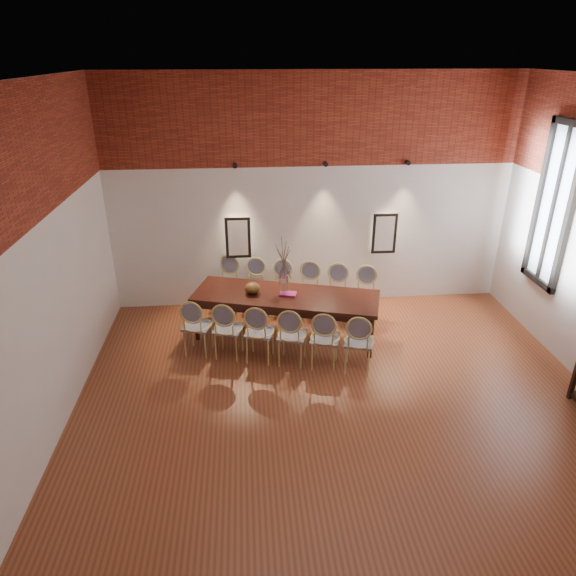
{
  "coord_description": "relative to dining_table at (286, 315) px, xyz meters",
  "views": [
    {
      "loc": [
        -1.16,
        -5.09,
        4.26
      ],
      "look_at": [
        -0.57,
        1.81,
        1.05
      ],
      "focal_mm": 32.0,
      "sensor_mm": 36.0,
      "label": 1
    }
  ],
  "objects": [
    {
      "name": "dining_table",
      "position": [
        0.0,
        0.0,
        0.0
      ],
      "size": [
        3.07,
        1.72,
        0.75
      ],
      "primitive_type": "cube",
      "rotation": [
        0.0,
        0.0,
        -0.28
      ],
      "color": "black",
      "rests_on": "floor"
    },
    {
      "name": "chair_far_c",
      "position": [
        -0.03,
        0.79,
        0.09
      ],
      "size": [
        0.54,
        0.54,
        0.94
      ],
      "primitive_type": null,
      "rotation": [
        0.0,
        0.0,
        2.86
      ],
      "color": "tan",
      "rests_on": "floor"
    },
    {
      "name": "dried_branches",
      "position": [
        -0.03,
        0.01,
        0.98
      ],
      "size": [
        0.5,
        0.5,
        0.7
      ],
      "primitive_type": null,
      "color": "brown",
      "rests_on": "vase"
    },
    {
      "name": "floor",
      "position": [
        0.57,
        -2.21,
        -0.39
      ],
      "size": [
        7.0,
        7.0,
        0.02
      ],
      "primitive_type": "cube",
      "color": "brown",
      "rests_on": "ground"
    },
    {
      "name": "wall_left",
      "position": [
        -2.98,
        -2.21,
        1.62
      ],
      "size": [
        0.1,
        7.0,
        4.0
      ],
      "primitive_type": "cube",
      "color": "silver",
      "rests_on": "ground"
    },
    {
      "name": "chair_far_f",
      "position": [
        1.38,
        0.38,
        0.09
      ],
      "size": [
        0.54,
        0.54,
        0.94
      ],
      "primitive_type": null,
      "rotation": [
        0.0,
        0.0,
        2.86
      ],
      "color": "tan",
      "rests_on": "floor"
    },
    {
      "name": "chair_near_d",
      "position": [
        0.03,
        -0.79,
        0.09
      ],
      "size": [
        0.54,
        0.54,
        0.94
      ],
      "primitive_type": null,
      "rotation": [
        0.0,
        0.0,
        -0.28
      ],
      "color": "tan",
      "rests_on": "floor"
    },
    {
      "name": "chair_near_e",
      "position": [
        0.49,
        -0.92,
        0.09
      ],
      "size": [
        0.54,
        0.54,
        0.94
      ],
      "primitive_type": null,
      "rotation": [
        0.0,
        0.0,
        -0.28
      ],
      "color": "tan",
      "rests_on": "floor"
    },
    {
      "name": "wall_front",
      "position": [
        0.57,
        -5.76,
        1.62
      ],
      "size": [
        7.0,
        0.1,
        4.0
      ],
      "primitive_type": "cube",
      "color": "silver",
      "rests_on": "ground"
    },
    {
      "name": "brick_band_front",
      "position": [
        0.57,
        -5.69,
        2.88
      ],
      "size": [
        7.0,
        0.02,
        1.5
      ],
      "primitive_type": "cube",
      "color": "maroon",
      "rests_on": "ground"
    },
    {
      "name": "window_frame",
      "position": [
        4.01,
        -0.21,
        1.77
      ],
      "size": [
        0.08,
        0.9,
        2.5
      ],
      "primitive_type": "cube",
      "color": "black",
      "rests_on": "wall_right"
    },
    {
      "name": "chair_near_f",
      "position": [
        0.96,
        -1.06,
        0.09
      ],
      "size": [
        0.54,
        0.54,
        0.94
      ],
      "primitive_type": null,
      "rotation": [
        0.0,
        0.0,
        -0.28
      ],
      "color": "tan",
      "rests_on": "floor"
    },
    {
      "name": "chair_far_a",
      "position": [
        -0.96,
        1.06,
        0.09
      ],
      "size": [
        0.54,
        0.54,
        0.94
      ],
      "primitive_type": null,
      "rotation": [
        0.0,
        0.0,
        2.86
      ],
      "color": "tan",
      "rests_on": "floor"
    },
    {
      "name": "book",
      "position": [
        0.04,
        -0.01,
        0.39
      ],
      "size": [
        0.3,
        0.25,
        0.03
      ],
      "primitive_type": "cube",
      "rotation": [
        0.0,
        0.0,
        -0.28
      ],
      "color": "#8F1959",
      "rests_on": "dining_table"
    },
    {
      "name": "spot_fixture_right",
      "position": [
        2.17,
        1.21,
        2.17
      ],
      "size": [
        0.08,
        0.1,
        0.08
      ],
      "primitive_type": "cylinder",
      "rotation": [
        1.57,
        0.0,
        0.0
      ],
      "color": "black",
      "rests_on": "wall_back"
    },
    {
      "name": "chair_near_a",
      "position": [
        -1.38,
        -0.38,
        0.09
      ],
      "size": [
        0.54,
        0.54,
        0.94
      ],
      "primitive_type": null,
      "rotation": [
        0.0,
        0.0,
        -0.28
      ],
      "color": "tan",
      "rests_on": "floor"
    },
    {
      "name": "brick_band_back",
      "position": [
        0.57,
        1.27,
        2.88
      ],
      "size": [
        7.0,
        0.02,
        1.5
      ],
      "primitive_type": "cube",
      "color": "maroon",
      "rests_on": "ground"
    },
    {
      "name": "bowl",
      "position": [
        -0.53,
        0.1,
        0.46
      ],
      "size": [
        0.24,
        0.24,
        0.18
      ],
      "primitive_type": "ellipsoid",
      "color": "brown",
      "rests_on": "dining_table"
    },
    {
      "name": "chair_far_e",
      "position": [
        0.91,
        0.52,
        0.09
      ],
      "size": [
        0.54,
        0.54,
        0.94
      ],
      "primitive_type": null,
      "rotation": [
        0.0,
        0.0,
        2.86
      ],
      "color": "tan",
      "rests_on": "floor"
    },
    {
      "name": "wall_back",
      "position": [
        0.57,
        1.34,
        1.62
      ],
      "size": [
        7.0,
        0.1,
        4.0
      ],
      "primitive_type": "cube",
      "color": "silver",
      "rests_on": "ground"
    },
    {
      "name": "chair_far_d",
      "position": [
        0.44,
        0.65,
        0.09
      ],
      "size": [
        0.54,
        0.54,
        0.94
      ],
      "primitive_type": null,
      "rotation": [
        0.0,
        0.0,
        2.86
      ],
      "color": "tan",
      "rests_on": "floor"
    },
    {
      "name": "window_glass",
      "position": [
        4.03,
        -0.21,
        1.77
      ],
      "size": [
        0.02,
        0.78,
        2.38
      ],
      "primitive_type": "cube",
      "color": "silver",
      "rests_on": "wall_right"
    },
    {
      "name": "chair_near_c",
      "position": [
        -0.44,
        -0.65,
        0.09
      ],
      "size": [
        0.54,
        0.54,
        0.94
      ],
      "primitive_type": null,
      "rotation": [
        0.0,
        0.0,
        -0.28
      ],
      "color": "tan",
      "rests_on": "floor"
    },
    {
      "name": "spot_fixture_left",
      "position": [
        -0.73,
        1.21,
        2.17
      ],
      "size": [
        0.08,
        0.1,
        0.08
      ],
      "primitive_type": "cylinder",
      "rotation": [
        1.57,
        0.0,
        0.0
      ],
      "color": "black",
      "rests_on": "wall_back"
    },
    {
      "name": "chair_near_b",
      "position": [
        -0.91,
        -0.52,
        0.09
      ],
      "size": [
        0.54,
        0.54,
        0.94
      ],
      "primitive_type": null,
      "rotation": [
        0.0,
        0.0,
        -0.28
      ],
      "color": "tan",
      "rests_on": "floor"
    },
    {
      "name": "niche_left",
      "position": [
        -0.73,
        1.24,
        0.93
      ],
      "size": [
        0.36,
        0.06,
        0.66
      ],
      "primitive_type": "cube",
      "color": "#FFEAC6",
      "rests_on": "wall_back"
    },
    {
      "name": "ceiling",
      "position": [
        0.57,
        -2.21,
        3.63
      ],
      "size": [
        7.0,
        7.0,
        0.02
      ],
      "primitive_type": "cube",
      "color": "silver",
      "rests_on": "ground"
    },
    {
      "name": "spot_fixture_mid",
      "position": [
        0.77,
        1.21,
        2.17
      ],
      "size": [
        0.08,
        0.1,
        0.08
      ],
      "primitive_type": "cylinder",
      "rotation": [
        1.57,
        0.0,
        0.0
      ],
      "color": "black",
      "rests_on": "wall_back"
    },
    {
      "name": "chair_far_b",
      "position": [
        -0.49,
        0.92,
        0.09
      ],
      "size": [
        0.54,
        0.54,
        0.94
      ],
      "primitive_type": null,
      "rotation": [
        0.0,
        0.0,
        2.86
      ],
      "color": "tan",
      "rests_on": "floor"
    },
    {
      "name": "window_mullion",
      "position": [
        4.01,
        -0.21,
        1.77
      ],
      "size": [
        0.06,
        0.06,
        2.4
      ],
      "primitive_type": "cube",
      "color": "black",
      "rests_on": "wall_right"
    },
    {
      "name": "niche_right",
      "position": [
        1.87,
        1.24,
        0.93
      ],
      "size": [
        0.36,
        0.06,
        0.66
      ],
      "primitive_type": "cube",
      "color": "#FFEAC6",
      "rests_on": "wall_back"
    },
    {
      "name": "vase",
      "position": [
        -0.03,
        0.01,
        0.53
      ],
      "size": [
        0.14,
        0.14,
        0.3
      ],
      "primitive_type": "cylinder",
      "color": "silver",
      "rests_on": "dining_table"
    }
  ]
}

